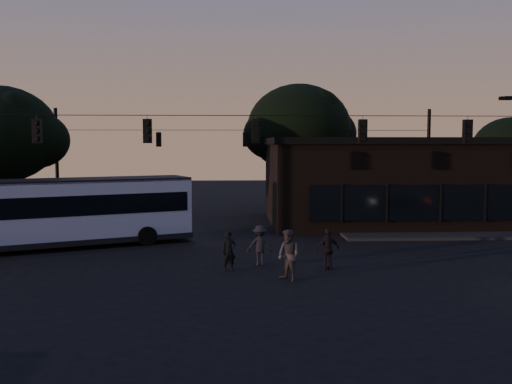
{
  "coord_description": "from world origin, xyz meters",
  "views": [
    {
      "loc": [
        -1.12,
        -19.88,
        4.98
      ],
      "look_at": [
        0.0,
        4.0,
        3.0
      ],
      "focal_mm": 40.0,
      "sensor_mm": 36.0,
      "label": 1
    }
  ],
  "objects_px": {
    "building": "(388,181)",
    "pedestrian_c": "(328,249)",
    "bus": "(68,209)",
    "pedestrian_a": "(229,251)",
    "pedestrian_b": "(289,255)",
    "pedestrian_d": "(260,245)"
  },
  "relations": [
    {
      "from": "bus",
      "to": "pedestrian_c",
      "type": "relative_size",
      "value": 7.21
    },
    {
      "from": "pedestrian_a",
      "to": "pedestrian_d",
      "type": "bearing_deg",
      "value": 26.91
    },
    {
      "from": "pedestrian_a",
      "to": "pedestrian_b",
      "type": "bearing_deg",
      "value": -50.44
    },
    {
      "from": "pedestrian_b",
      "to": "building",
      "type": "bearing_deg",
      "value": 115.99
    },
    {
      "from": "pedestrian_a",
      "to": "pedestrian_d",
      "type": "height_order",
      "value": "pedestrian_d"
    },
    {
      "from": "building",
      "to": "pedestrian_a",
      "type": "distance_m",
      "value": 17.11
    },
    {
      "from": "pedestrian_a",
      "to": "pedestrian_d",
      "type": "distance_m",
      "value": 1.68
    },
    {
      "from": "bus",
      "to": "pedestrian_c",
      "type": "height_order",
      "value": "bus"
    },
    {
      "from": "pedestrian_b",
      "to": "pedestrian_d",
      "type": "xyz_separation_m",
      "value": [
        -0.91,
        2.74,
        -0.11
      ]
    },
    {
      "from": "building",
      "to": "pedestrian_a",
      "type": "height_order",
      "value": "building"
    },
    {
      "from": "pedestrian_b",
      "to": "pedestrian_d",
      "type": "height_order",
      "value": "pedestrian_b"
    },
    {
      "from": "building",
      "to": "pedestrian_c",
      "type": "distance_m",
      "value": 15.04
    },
    {
      "from": "building",
      "to": "bus",
      "type": "xyz_separation_m",
      "value": [
        -17.96,
        -7.91,
        -0.84
      ]
    },
    {
      "from": "pedestrian_b",
      "to": "pedestrian_c",
      "type": "xyz_separation_m",
      "value": [
        1.76,
        1.72,
        -0.12
      ]
    },
    {
      "from": "pedestrian_c",
      "to": "bus",
      "type": "bearing_deg",
      "value": -41.1
    },
    {
      "from": "building",
      "to": "bus",
      "type": "distance_m",
      "value": 19.64
    },
    {
      "from": "pedestrian_a",
      "to": "bus",
      "type": "bearing_deg",
      "value": 130.45
    },
    {
      "from": "pedestrian_a",
      "to": "pedestrian_c",
      "type": "distance_m",
      "value": 3.95
    },
    {
      "from": "pedestrian_a",
      "to": "pedestrian_c",
      "type": "height_order",
      "value": "pedestrian_c"
    },
    {
      "from": "bus",
      "to": "pedestrian_a",
      "type": "bearing_deg",
      "value": -59.86
    },
    {
      "from": "building",
      "to": "bus",
      "type": "bearing_deg",
      "value": -156.23
    },
    {
      "from": "building",
      "to": "bus",
      "type": "height_order",
      "value": "building"
    }
  ]
}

